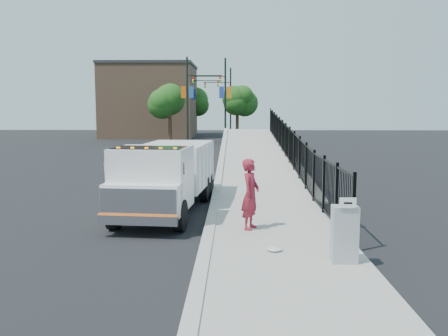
{
  "coord_description": "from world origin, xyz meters",
  "views": [
    {
      "loc": [
        0.69,
        -13.78,
        3.52
      ],
      "look_at": [
        0.36,
        2.0,
        1.55
      ],
      "focal_mm": 40.0,
      "sensor_mm": 36.0,
      "label": 1
    }
  ],
  "objects": [
    {
      "name": "ramp",
      "position": [
        2.12,
        16.0,
        0.0
      ],
      "size": [
        3.95,
        24.06,
        3.19
      ],
      "primitive_type": "cube",
      "rotation": [
        0.06,
        0.0,
        0.0
      ],
      "color": "#9E998E",
      "rests_on": "ground"
    },
    {
      "name": "debris",
      "position": [
        1.65,
        -2.31,
        0.17
      ],
      "size": [
        0.38,
        0.38,
        0.09
      ],
      "primitive_type": "ellipsoid",
      "color": "silver",
      "rests_on": "sidewalk"
    },
    {
      "name": "light_pole_1",
      "position": [
        -0.48,
        33.76,
        4.36
      ],
      "size": [
        3.77,
        0.22,
        8.0
      ],
      "color": "black",
      "rests_on": "ground"
    },
    {
      "name": "light_pole_3",
      "position": [
        -0.08,
        46.08,
        4.36
      ],
      "size": [
        3.78,
        0.22,
        8.0
      ],
      "color": "black",
      "rests_on": "ground"
    },
    {
      "name": "iron_fence",
      "position": [
        3.55,
        12.0,
        0.9
      ],
      "size": [
        0.1,
        28.0,
        1.8
      ],
      "primitive_type": "cube",
      "color": "black",
      "rests_on": "ground"
    },
    {
      "name": "arrow_sign",
      "position": [
        3.1,
        -3.34,
        1.48
      ],
      "size": [
        0.35,
        0.04,
        0.22
      ],
      "primitive_type": "cube",
      "color": "white",
      "rests_on": "utility_cabinet"
    },
    {
      "name": "building",
      "position": [
        -9.0,
        44.0,
        4.0
      ],
      "size": [
        10.0,
        10.0,
        8.0
      ],
      "primitive_type": "cube",
      "color": "#8C664C",
      "rests_on": "ground"
    },
    {
      "name": "worker",
      "position": [
        1.14,
        -0.19,
        1.1
      ],
      "size": [
        0.69,
        0.83,
        1.96
      ],
      "primitive_type": "imported",
      "rotation": [
        0.0,
        0.0,
        1.22
      ],
      "color": "maroon",
      "rests_on": "sidewalk"
    },
    {
      "name": "ground",
      "position": [
        0.0,
        0.0,
        0.0
      ],
      "size": [
        120.0,
        120.0,
        0.0
      ],
      "primitive_type": "plane",
      "color": "black",
      "rests_on": "ground"
    },
    {
      "name": "curb",
      "position": [
        0.0,
        -2.0,
        0.08
      ],
      "size": [
        0.3,
        12.0,
        0.16
      ],
      "primitive_type": "cube",
      "color": "#ADAAA3",
      "rests_on": "ground"
    },
    {
      "name": "light_pole_2",
      "position": [
        -3.89,
        42.01,
        4.36
      ],
      "size": [
        3.77,
        0.22,
        8.0
      ],
      "color": "black",
      "rests_on": "ground"
    },
    {
      "name": "light_pole_0",
      "position": [
        -3.36,
        32.62,
        4.36
      ],
      "size": [
        3.77,
        0.22,
        8.0
      ],
      "color": "black",
      "rests_on": "ground"
    },
    {
      "name": "utility_cabinet",
      "position": [
        3.1,
        -3.12,
        0.75
      ],
      "size": [
        0.55,
        0.4,
        1.25
      ],
      "primitive_type": "cube",
      "color": "gray",
      "rests_on": "sidewalk"
    },
    {
      "name": "sidewalk",
      "position": [
        1.93,
        -2.0,
        0.06
      ],
      "size": [
        3.55,
        12.0,
        0.12
      ],
      "primitive_type": "cube",
      "color": "#9E998E",
      "rests_on": "ground"
    },
    {
      "name": "tree_0",
      "position": [
        -5.53,
        34.4,
        3.97
      ],
      "size": [
        3.1,
        3.1,
        5.55
      ],
      "color": "#382314",
      "rests_on": "ground"
    },
    {
      "name": "tree_1",
      "position": [
        1.0,
        39.66,
        3.95
      ],
      "size": [
        2.63,
        2.63,
        5.32
      ],
      "color": "#382314",
      "rests_on": "ground"
    },
    {
      "name": "tree_2",
      "position": [
        -4.28,
        49.61,
        3.97
      ],
      "size": [
        3.34,
        3.34,
        5.67
      ],
      "color": "#382314",
      "rests_on": "ground"
    },
    {
      "name": "truck",
      "position": [
        -1.56,
        2.42,
        1.33
      ],
      "size": [
        2.85,
        7.09,
        2.37
      ],
      "rotation": [
        0.0,
        0.0,
        -0.1
      ],
      "color": "black",
      "rests_on": "ground"
    }
  ]
}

